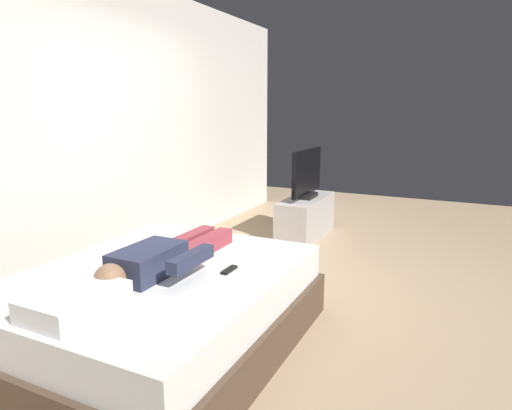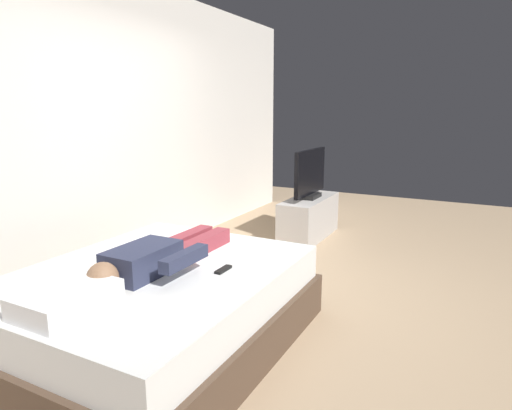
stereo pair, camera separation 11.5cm
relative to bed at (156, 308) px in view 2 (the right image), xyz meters
The scene contains 8 objects.
ground_plane 1.09m from the bed, 17.73° to the right, with size 10.00×10.00×0.00m, color tan.
back_wall 2.28m from the bed, 44.59° to the left, with size 6.40×0.10×2.80m, color silver.
bed is the anchor object (origin of this frame).
pillow 0.76m from the bed, behind, with size 0.48×0.34×0.12m, color white.
person 0.36m from the bed, 23.91° to the right, with size 1.26×0.46×0.18m.
remote 0.54m from the bed, 66.68° to the right, with size 0.15×0.04×0.02m, color black.
tv_stand 2.87m from the bed, ahead, with size 1.10×0.40×0.50m, color #B7B2AD.
tv 2.92m from the bed, ahead, with size 0.88×0.20×0.59m.
Camera 2 is at (-3.11, -1.53, 1.56)m, focal length 30.94 mm.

